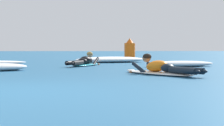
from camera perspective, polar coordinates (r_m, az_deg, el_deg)
name	(u,v)px	position (r m, az deg, el deg)	size (l,w,h in m)	color
ground_plane	(48,64)	(16.04, -8.84, -0.15)	(120.00, 120.00, 0.00)	#235B84
surfer_near	(161,69)	(9.65, 6.79, -0.85)	(1.61, 2.53, 0.54)	white
surfer_far	(84,62)	(14.28, -3.84, 0.15)	(1.36, 2.50, 0.55)	#2DB2D1
whitewater_front	(180,64)	(13.73, 9.42, -0.14)	(2.49, 1.15, 0.20)	white
whitewater_mid_right	(111,60)	(17.37, -0.17, 0.44)	(3.32, 2.03, 0.25)	white
channel_marker_buoy	(130,52)	(19.96, 2.47, 1.59)	(0.55, 0.55, 1.09)	#EA5B0F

